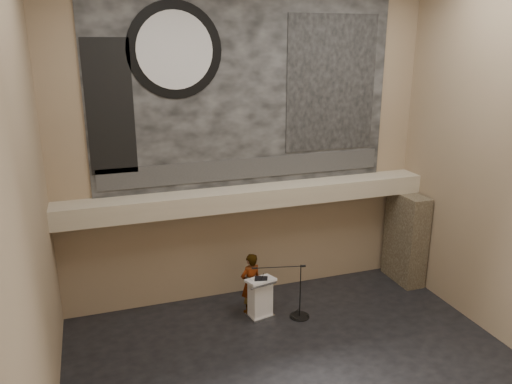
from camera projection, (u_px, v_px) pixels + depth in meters
name	position (u px, v px, depth m)	size (l,w,h in m)	color
floor	(303.00, 373.00, 10.83)	(10.00, 10.00, 0.00)	black
wall_back	(246.00, 146.00, 13.21)	(10.00, 0.02, 8.50)	#8C7659
wall_front	(448.00, 274.00, 5.96)	(10.00, 0.02, 8.50)	#8C7659
wall_left	(27.00, 213.00, 8.06)	(0.02, 8.00, 8.50)	#8C7659
soffit	(251.00, 197.00, 13.23)	(10.00, 0.80, 0.50)	tan
sprinkler_left	(193.00, 214.00, 12.77)	(0.04, 0.04, 0.06)	#B2893D
sprinkler_right	(317.00, 200.00, 13.85)	(0.04, 0.04, 0.06)	#B2893D
banner	(246.00, 90.00, 12.76)	(8.00, 0.05, 5.00)	black
banner_text_strip	(247.00, 168.00, 13.32)	(7.76, 0.02, 0.55)	#2D2D2D
banner_clock_rim	(175.00, 50.00, 11.88)	(2.30, 2.30, 0.02)	black
banner_clock_face	(175.00, 50.00, 11.86)	(1.84, 1.84, 0.02)	silver
banner_building_print	(332.00, 84.00, 13.43)	(2.60, 0.02, 3.60)	black
banner_brick_print	(110.00, 108.00, 11.77)	(1.10, 0.02, 3.20)	black
stone_pier	(406.00, 238.00, 14.71)	(0.60, 1.40, 2.70)	#3F3527
lectern	(260.00, 298.00, 12.88)	(0.79, 0.63, 1.13)	silver
binder	(261.00, 279.00, 12.68)	(0.33, 0.26, 0.04)	black
papers	(256.00, 280.00, 12.67)	(0.21, 0.29, 0.01)	white
speaker_person	(251.00, 283.00, 13.06)	(0.61, 0.40, 1.67)	silver
mic_stand	(298.00, 309.00, 12.98)	(1.49, 0.55, 1.49)	black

